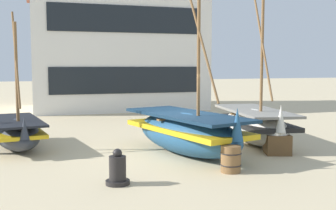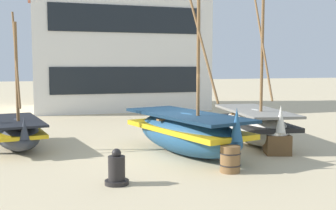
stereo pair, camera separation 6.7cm
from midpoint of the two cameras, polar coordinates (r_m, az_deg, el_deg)
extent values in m
plane|color=#CCB78E|center=(13.63, 1.15, -6.26)|extent=(120.00, 120.00, 0.00)
ellipsoid|color=#2D333D|center=(14.88, -19.97, -3.68)|extent=(1.97, 3.99, 0.98)
cube|color=gold|center=(14.86, -19.99, -3.22)|extent=(1.96, 3.84, 0.12)
cube|color=black|center=(14.81, -20.03, -1.97)|extent=(2.00, 3.92, 0.07)
cone|color=#2D333D|center=(13.01, -19.07, -2.99)|extent=(0.32, 0.32, 0.68)
cylinder|color=brown|center=(14.23, -20.00, 3.67)|extent=(0.10, 0.10, 3.44)
cylinder|color=brown|center=(14.22, -20.07, 5.89)|extent=(0.26, 1.20, 3.08)
cube|color=brown|center=(15.11, -20.14, -2.24)|extent=(1.33, 0.36, 0.06)
ellipsoid|color=#23517A|center=(13.09, 2.37, -3.91)|extent=(2.89, 5.13, 1.27)
cube|color=gold|center=(13.07, 2.37, -3.23)|extent=(2.86, 4.94, 0.15)
cube|color=#132C43|center=(13.01, 2.38, -1.37)|extent=(2.91, 5.05, 0.09)
cone|color=#23517A|center=(11.20, 9.21, -2.63)|extent=(0.42, 0.42, 0.89)
cylinder|color=brown|center=(12.43, 4.02, 6.99)|extent=(0.10, 0.10, 4.43)
cylinder|color=brown|center=(12.46, 4.05, 10.11)|extent=(0.56, 1.91, 4.20)
cube|color=brown|center=(13.33, 1.48, -1.81)|extent=(1.62, 0.57, 0.06)
ellipsoid|color=silver|center=(15.18, 11.53, -2.85)|extent=(2.18, 4.55, 1.20)
cube|color=black|center=(15.16, 11.54, -2.29)|extent=(2.17, 4.37, 0.14)
cube|color=gray|center=(15.11, 11.57, -0.77)|extent=(2.22, 4.47, 0.08)
cone|color=silver|center=(13.20, 14.92, -1.81)|extent=(0.36, 0.36, 0.84)
cylinder|color=brown|center=(14.52, 12.53, 7.29)|extent=(0.10, 0.10, 4.84)
cylinder|color=brown|center=(14.53, 12.55, 8.29)|extent=(0.32, 1.88, 3.81)
cube|color=brown|center=(15.43, 11.11, -1.13)|extent=(1.53, 0.36, 0.06)
cylinder|color=black|center=(10.01, -7.03, -10.37)|extent=(0.57, 0.57, 0.10)
cylinder|color=black|center=(9.93, -7.06, -8.52)|extent=(0.40, 0.40, 0.57)
sphere|color=black|center=(9.85, -7.08, -6.52)|extent=(0.22, 0.22, 0.22)
cylinder|color=brown|center=(11.06, 8.35, -7.25)|extent=(0.52, 0.52, 0.70)
torus|color=black|center=(11.03, 8.36, -6.47)|extent=(0.56, 0.56, 0.03)
torus|color=black|center=(11.10, 8.34, -8.03)|extent=(0.56, 0.56, 0.03)
cube|color=brown|center=(13.56, 14.48, -5.16)|extent=(0.94, 0.94, 0.62)
cube|color=white|center=(27.20, -7.06, 6.87)|extent=(10.37, 6.40, 6.86)
cube|color=black|center=(24.04, -5.57, 3.38)|extent=(8.71, 0.06, 1.51)
cube|color=black|center=(24.16, -5.65, 11.54)|extent=(8.71, 0.06, 1.51)
camera|label=1|loc=(0.03, -90.13, -0.01)|focal=44.88mm
camera|label=2|loc=(0.03, 89.87, 0.01)|focal=44.88mm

